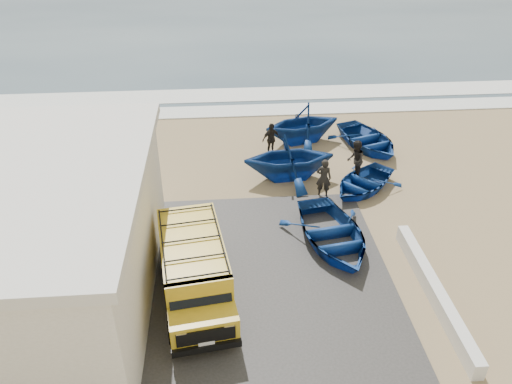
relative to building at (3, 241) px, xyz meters
name	(u,v)px	position (x,y,z in m)	size (l,w,h in m)	color
ground	(261,245)	(7.50, 2.00, -2.16)	(160.00, 160.00, 0.00)	#9C835A
slab	(203,287)	(5.50, 0.00, -2.14)	(12.00, 10.00, 0.05)	#3E3B39
surf_line	(242,111)	(7.50, 14.00, -2.13)	(180.00, 1.60, 0.06)	white
surf_wash	(239,95)	(7.50, 16.50, -2.14)	(180.00, 2.20, 0.04)	white
building	(3,241)	(0.00, 0.00, 0.00)	(8.40, 9.40, 4.30)	white
parapet	(434,291)	(12.50, -1.00, -1.89)	(0.35, 6.00, 0.55)	silver
van	(194,268)	(5.32, -0.32, -1.08)	(2.47, 4.90, 2.01)	gold
boat_near_left	(332,234)	(9.97, 1.88, -1.72)	(3.03, 4.25, 0.88)	navy
boat_near_right	(363,182)	(11.98, 5.37, -1.81)	(2.43, 3.40, 0.70)	navy
boat_mid_left	(289,157)	(9.09, 6.52, -1.16)	(3.28, 3.80, 2.00)	navy
boat_mid_right	(368,139)	(13.21, 9.14, -1.75)	(2.83, 3.96, 0.82)	navy
boat_far_left	(302,123)	(10.19, 9.96, -1.18)	(3.21, 3.72, 1.96)	navy
fisherman_front	(324,178)	(10.26, 5.03, -1.34)	(0.60, 0.39, 1.64)	black
fisherman_middle	(355,160)	(11.85, 6.30, -1.30)	(0.84, 0.66, 1.73)	black
fisherman_back	(271,139)	(8.56, 8.78, -1.39)	(0.91, 0.38, 1.55)	black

